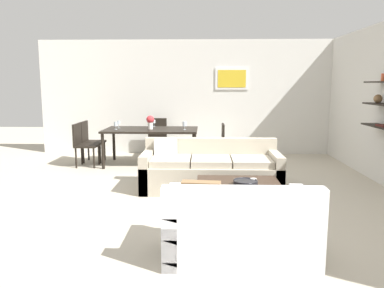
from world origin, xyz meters
name	(u,v)px	position (x,y,z in m)	size (l,w,h in m)	color
ground_plane	(201,195)	(0.00, 0.00, 0.00)	(18.00, 18.00, 0.00)	#BCB29E
back_wall_unit	(216,97)	(0.30, 3.53, 1.35)	(8.40, 0.09, 2.70)	silver
sofa_beige	(210,171)	(0.14, 0.34, 0.29)	(2.17, 0.90, 0.78)	#B2A893
loveseat_white	(238,226)	(0.38, -2.05, 0.29)	(1.44, 0.90, 0.78)	white
coffee_table	(239,199)	(0.49, -0.83, 0.19)	(1.09, 1.07, 0.38)	#38281E
decorative_bowl	(245,182)	(0.57, -0.84, 0.42)	(0.32, 0.32, 0.07)	black
candle_jar	(253,181)	(0.68, -0.75, 0.42)	(0.09, 0.09, 0.07)	silver
dining_table	(151,132)	(-1.07, 2.18, 0.69)	(1.92, 1.04, 0.75)	black
dining_chair_left_far	(90,139)	(-2.43, 2.42, 0.50)	(0.44, 0.44, 0.88)	black
dining_chair_right_near	(217,143)	(0.30, 1.95, 0.50)	(0.44, 0.44, 0.88)	black
dining_chair_left_near	(83,142)	(-2.43, 1.95, 0.50)	(0.44, 0.44, 0.88)	black
dining_chair_head	(157,135)	(-1.07, 3.11, 0.50)	(0.44, 0.44, 0.88)	black
wine_glass_left_near	(116,124)	(-1.77, 2.05, 0.86)	(0.07, 0.07, 0.16)	silver
wine_glass_left_far	(119,123)	(-1.77, 2.31, 0.86)	(0.07, 0.07, 0.16)	silver
wine_glass_right_near	(185,124)	(-0.36, 2.05, 0.87)	(0.08, 0.08, 0.17)	silver
wine_glass_head	(154,122)	(-1.07, 2.64, 0.85)	(0.06, 0.06, 0.15)	silver
centerpiece_vase	(150,121)	(-1.07, 2.14, 0.92)	(0.16, 0.16, 0.28)	silver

